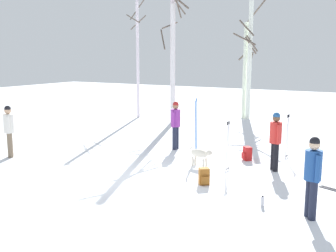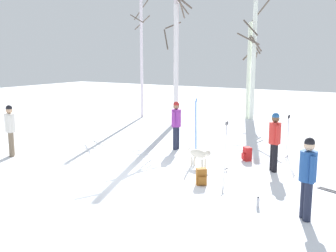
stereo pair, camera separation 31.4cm
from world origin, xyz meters
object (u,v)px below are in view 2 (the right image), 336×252
backpack_1 (247,154)px  ski_poles_0 (288,136)px  ski_pair_planted_0 (196,128)px  dog (200,154)px  birch_tree_2 (176,62)px  birch_tree_4 (254,56)px  water_bottle_0 (258,202)px  person_2 (308,173)px  birch_tree_3 (249,70)px  person_0 (176,122)px  ski_poles_1 (226,145)px  birch_tree_1 (176,39)px  person_3 (10,127)px  birch_tree_0 (141,50)px  backpack_0 (201,177)px  person_1 (275,138)px

backpack_1 → ski_poles_0: bearing=40.8°
ski_pair_planted_0 → ski_poles_0: size_ratio=1.35×
dog → backpack_1: 1.74m
birch_tree_2 → birch_tree_4: birch_tree_4 is taller
backpack_1 → water_bottle_0: backpack_1 is taller
person_2 → birch_tree_3: (-5.55, 12.06, 1.59)m
person_0 → ski_poles_0: 3.83m
person_0 → ski_poles_1: (2.62, -1.68, -0.20)m
dog → birch_tree_4: birch_tree_4 is taller
person_0 → dog: bearing=-43.3°
ski_poles_0 → birch_tree_1: bearing=147.2°
backpack_1 → person_0: bearing=175.4°
person_3 → birch_tree_2: 8.74m
backpack_1 → ski_pair_planted_0: bearing=-166.8°
birch_tree_0 → birch_tree_2: 2.84m
ski_poles_1 → dog: bearing=178.3°
backpack_0 → birch_tree_2: size_ratio=0.07×
backpack_1 → water_bottle_0: 3.98m
ski_pair_planted_0 → birch_tree_0: size_ratio=0.28×
person_0 → ski_pair_planted_0: size_ratio=0.88×
ski_poles_0 → birch_tree_3: 8.56m
person_3 → backpack_0: (6.75, 0.56, -0.77)m
ski_poles_0 → birch_tree_4: size_ratio=0.23×
backpack_1 → birch_tree_0: bearing=144.3°
person_3 → birch_tree_1: 9.26m
person_0 → birch_tree_3: (-0.20, 8.04, 1.59)m
ski_poles_1 → birch_tree_4: 10.15m
backpack_0 → person_2: bearing=-17.5°
person_2 → backpack_1: (-2.61, 3.80, -0.77)m
person_2 → water_bottle_0: (-1.04, 0.14, -0.86)m
person_0 → birch_tree_2: birch_tree_2 is taller
birch_tree_0 → birch_tree_3: 5.78m
backpack_1 → birch_tree_2: (-5.44, 4.89, 2.81)m
birch_tree_1 → dog: bearing=-55.1°
backpack_0 → birch_tree_0: birch_tree_0 is taller
person_1 → birch_tree_0: size_ratio=0.24×
person_3 → birch_tree_4: 12.50m
ski_pair_planted_0 → backpack_1: size_ratio=4.43×
person_3 → backpack_0: bearing=4.7°
water_bottle_0 → birch_tree_4: (-4.23, 11.70, 3.15)m
ski_poles_0 → birch_tree_3: size_ratio=0.29×
ski_poles_0 → ski_poles_1: ski_poles_1 is taller
backpack_0 → birch_tree_1: (-5.38, 8.06, 3.88)m
person_0 → dog: 2.49m
dog → birch_tree_2: (-4.47, 6.33, 2.64)m
birch_tree_0 → backpack_0: bearing=-47.9°
person_1 → dog: (-2.03, -0.72, -0.59)m
person_2 → person_3: bearing=178.0°
ski_poles_0 → dog: bearing=-130.8°
person_2 → person_1: bearing=116.8°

